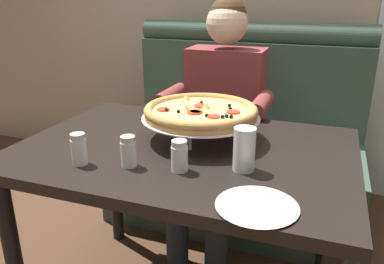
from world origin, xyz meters
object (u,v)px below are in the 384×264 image
Objects in this scene: diner_main at (220,111)px; pizza at (201,112)px; shaker_pepper_flakes at (180,158)px; shaker_parmesan at (79,151)px; booth_bench at (238,149)px; shaker_oregano at (129,154)px; drinking_glass at (244,152)px; dining_table at (185,170)px; plate_near_left at (257,204)px.

diner_main is 2.84× the size of pizza.
pizza is 0.30m from shaker_pepper_flakes.
shaker_pepper_flakes is (0.33, 0.07, -0.00)m from shaker_parmesan.
diner_main is at bearing 97.15° from shaker_pepper_flakes.
diner_main is at bearing 97.89° from pizza.
pizza is 4.43× the size of shaker_pepper_flakes.
booth_bench reaches higher than pizza.
drinking_glass is (0.35, 0.10, 0.02)m from shaker_oregano.
booth_bench is 0.93m from dining_table.
drinking_glass is at bearing 21.70° from shaker_pepper_flakes.
shaker_parmesan is at bearing -103.04° from booth_bench.
booth_bench is at bearing 103.72° from drinking_glass.
booth_bench is at bearing 92.13° from pizza.
shaker_pepper_flakes is at bearing 11.31° from shaker_parmesan.
shaker_parmesan reaches higher than shaker_pepper_flakes.
shaker_parmesan is (-0.22, -0.89, 0.09)m from diner_main.
shaker_pepper_flakes is 0.72× the size of drinking_glass.
plate_near_left is at bearing -68.30° from drinking_glass.
shaker_pepper_flakes is at bearing -73.22° from dining_table.
dining_table is 5.50× the size of plate_near_left.
shaker_pepper_flakes reaches higher than plate_near_left.
plate_near_left is at bearing -6.92° from shaker_parmesan.
plate_near_left is (0.44, -0.11, -0.03)m from shaker_oregano.
diner_main is 0.83m from shaker_pepper_flakes.
shaker_oregano is 0.47× the size of plate_near_left.
shaker_pepper_flakes is at bearing 8.49° from shaker_oregano.
shaker_parmesan is at bearing -168.69° from shaker_pepper_flakes.
pizza is 3.19× the size of drinking_glass.
shaker_oregano is 0.37m from drinking_glass.
pizza is 4.34× the size of shaker_oregano.
shaker_parmesan reaches higher than plate_near_left.
booth_bench is at bearing 93.11° from shaker_pepper_flakes.
booth_bench is 3.15× the size of pizza.
shaker_parmesan is 0.53m from drinking_glass.
booth_bench is 13.93× the size of shaker_pepper_flakes.
pizza is at bearing 95.78° from shaker_pepper_flakes.
drinking_glass reaches higher than dining_table.
shaker_oregano is (-0.11, -1.11, 0.40)m from booth_bench.
drinking_glass is (0.29, -0.75, 0.11)m from diner_main.
shaker_parmesan is at bearing -129.82° from pizza.
shaker_pepper_flakes is 0.31m from plate_near_left.
drinking_glass is at bearing 15.71° from shaker_oregano.
dining_table is at bearing -107.41° from pizza.
shaker_parmesan is 0.33m from shaker_pepper_flakes.
pizza reaches higher than shaker_parmesan.
drinking_glass reaches higher than shaker_parmesan.
shaker_parmesan is 1.04× the size of shaker_pepper_flakes.
drinking_glass is (0.25, -1.01, 0.42)m from booth_bench.
shaker_pepper_flakes is at bearing -86.89° from booth_bench.
shaker_pepper_flakes is (0.10, -0.82, 0.09)m from diner_main.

